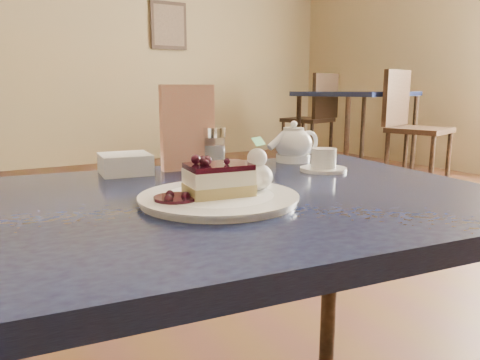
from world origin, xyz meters
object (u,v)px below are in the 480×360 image
main_table (210,234)px  dessert_plate (219,198)px  bg_table_far_right (354,165)px  cheesecake_slice (219,180)px  tea_set (299,148)px

main_table → dessert_plate: size_ratio=4.39×
dessert_plate → bg_table_far_right: bg_table_far_right is taller
cheesecake_slice → tea_set: 0.45m
tea_set → cheesecake_slice: bearing=-145.6°
main_table → dessert_plate: dessert_plate is taller
tea_set → bg_table_far_right: size_ratio=0.13×
main_table → cheesecake_slice: (-0.01, -0.04, 0.11)m
dessert_plate → tea_set: size_ratio=1.05×
tea_set → bg_table_far_right: bg_table_far_right is taller
main_table → bg_table_far_right: (3.14, 2.77, -0.53)m
main_table → dessert_plate: bearing=-90.0°
dessert_plate → tea_set: bearing=34.4°
main_table → tea_set: tea_set is taller
cheesecake_slice → bg_table_far_right: bg_table_far_right is taller
cheesecake_slice → bg_table_far_right: bearing=49.0°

